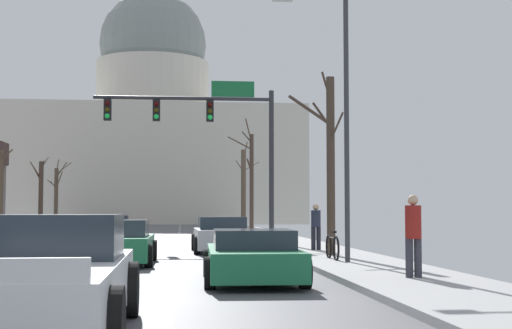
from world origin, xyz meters
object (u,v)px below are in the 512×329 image
at_px(sedan_oncoming_01, 54,224).
at_px(pedestrian_00, 413,232).
at_px(sedan_oncoming_00, 77,229).
at_px(street_lamp_right, 337,100).
at_px(sedan_near_00, 221,236).
at_px(sedan_near_01, 121,243).
at_px(pedestrian_01, 316,224).
at_px(bicycle_parked, 332,247).
at_px(signal_gantry, 209,125).
at_px(sedan_near_02, 253,257).
at_px(sedan_oncoming_02, 119,222).
at_px(pickup_truck_near_03, 39,281).

xyz_separation_m(sedan_oncoming_01, pedestrian_00, (13.81, -38.13, 0.49)).
bearing_deg(sedan_oncoming_01, sedan_oncoming_00, -75.77).
bearing_deg(sedan_oncoming_00, street_lamp_right, -63.42).
bearing_deg(sedan_near_00, pedestrian_00, -74.62).
xyz_separation_m(sedan_near_01, pedestrian_00, (6.57, -6.44, 0.50)).
height_order(sedan_oncoming_00, pedestrian_01, pedestrian_01).
height_order(pedestrian_00, bicycle_parked, pedestrian_00).
bearing_deg(signal_gantry, sedan_near_02, -88.72).
xyz_separation_m(street_lamp_right, sedan_oncoming_02, (-9.65, 44.28, -4.08)).
bearing_deg(pedestrian_00, sedan_oncoming_01, 109.91).
bearing_deg(pickup_truck_near_03, sedan_oncoming_00, 97.03).
height_order(street_lamp_right, pedestrian_01, street_lamp_right).
height_order(street_lamp_right, pedestrian_00, street_lamp_right).
bearing_deg(sedan_near_00, sedan_oncoming_01, 111.99).
height_order(signal_gantry, bicycle_parked, signal_gantry).
height_order(sedan_near_00, pickup_truck_near_03, pickup_truck_near_03).
bearing_deg(sedan_near_01, pedestrian_00, -44.40).
height_order(sedan_near_00, pedestrian_01, pedestrian_01).
bearing_deg(bicycle_parked, sedan_oncoming_02, 102.69).
bearing_deg(sedan_near_01, sedan_oncoming_01, 102.86).
height_order(sedan_near_01, pedestrian_00, pedestrian_00).
bearing_deg(pedestrian_01, sedan_near_01, -145.72).
bearing_deg(pedestrian_01, sedan_oncoming_01, 116.69).
bearing_deg(sedan_near_00, sedan_near_01, -118.39).
xyz_separation_m(sedan_near_02, pedestrian_01, (3.22, 10.09, 0.51)).
xyz_separation_m(sedan_near_02, sedan_oncoming_02, (-6.92, 48.37, -0.01)).
bearing_deg(pedestrian_00, sedan_near_02, 167.02).
bearing_deg(pedestrian_01, street_lamp_right, -94.74).
bearing_deg(bicycle_parked, pedestrian_01, 85.12).
relative_size(sedan_oncoming_00, pedestrian_00, 2.71).
distance_m(sedan_near_02, pickup_truck_near_03, 7.33).
bearing_deg(street_lamp_right, sedan_oncoming_01, 111.66).
relative_size(pickup_truck_near_03, sedan_oncoming_01, 1.36).
bearing_deg(street_lamp_right, sedan_near_02, -123.74).
bearing_deg(sedan_oncoming_01, sedan_oncoming_02, 72.03).
distance_m(street_lamp_right, sedan_oncoming_01, 36.03).
height_order(signal_gantry, sedan_oncoming_02, signal_gantry).
bearing_deg(signal_gantry, sedan_oncoming_01, 115.82).
bearing_deg(sedan_near_00, signal_gantry, 93.45).
relative_size(street_lamp_right, sedan_oncoming_00, 1.60).
height_order(pickup_truck_near_03, pedestrian_01, pedestrian_01).
bearing_deg(pickup_truck_near_03, sedan_near_00, 80.03).
xyz_separation_m(street_lamp_right, pedestrian_01, (0.50, 6.01, -3.56)).
bearing_deg(pedestrian_00, sedan_oncoming_00, 113.01).
distance_m(sedan_near_00, bicycle_parked, 7.01).
height_order(sedan_oncoming_01, pedestrian_00, pedestrian_00).
relative_size(street_lamp_right, sedan_near_01, 1.73).
xyz_separation_m(sedan_oncoming_00, sedan_oncoming_01, (-3.53, 13.93, 0.04)).
height_order(signal_gantry, sedan_oncoming_00, signal_gantry).
xyz_separation_m(sedan_near_00, sedan_near_01, (-3.18, -5.89, -0.01)).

